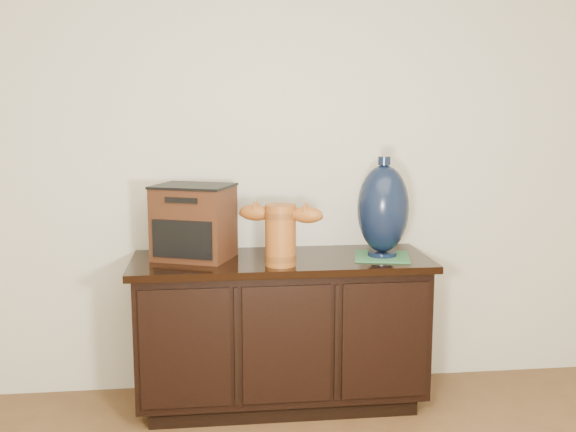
{
  "coord_description": "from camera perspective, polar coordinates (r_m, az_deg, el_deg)",
  "views": [
    {
      "loc": [
        -0.35,
        -0.99,
        1.49
      ],
      "look_at": [
        0.03,
        2.18,
        0.97
      ],
      "focal_mm": 42.0,
      "sensor_mm": 36.0,
      "label": 1
    }
  ],
  "objects": [
    {
      "name": "tv_radio",
      "position": [
        3.31,
        -7.97,
        -0.5
      ],
      "size": [
        0.44,
        0.41,
        0.36
      ],
      "rotation": [
        0.0,
        0.0,
        -0.39
      ],
      "color": "#3A1C0E",
      "rests_on": "sideboard"
    },
    {
      "name": "room",
      "position": [
        1.06,
        12.46,
        -1.2
      ],
      "size": [
        5.0,
        5.0,
        5.0
      ],
      "color": "brown",
      "rests_on": "ground"
    },
    {
      "name": "lamp_base",
      "position": [
        3.32,
        8.06,
        0.58
      ],
      "size": [
        0.3,
        0.3,
        0.49
      ],
      "rotation": [
        0.0,
        0.0,
        -0.23
      ],
      "color": "black",
      "rests_on": "green_mat"
    },
    {
      "name": "green_mat",
      "position": [
        3.36,
        7.97,
        -3.41
      ],
      "size": [
        0.32,
        0.32,
        0.01
      ],
      "primitive_type": "cube",
      "rotation": [
        0.0,
        0.0,
        -0.23
      ],
      "color": "#2C6339",
      "rests_on": "sideboard"
    },
    {
      "name": "terracotta_vessel",
      "position": [
        3.13,
        -0.64,
        -1.29
      ],
      "size": [
        0.4,
        0.22,
        0.29
      ],
      "rotation": [
        0.0,
        0.0,
        -0.39
      ],
      "color": "#9D541C",
      "rests_on": "sideboard"
    },
    {
      "name": "sideboard",
      "position": [
        3.41,
        -0.6,
        -9.62
      ],
      "size": [
        1.46,
        0.56,
        0.75
      ],
      "color": "black",
      "rests_on": "ground"
    },
    {
      "name": "spray_can",
      "position": [
        3.52,
        -0.16,
        -1.5
      ],
      "size": [
        0.06,
        0.06,
        0.16
      ],
      "color": "#590F13",
      "rests_on": "sideboard"
    }
  ]
}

